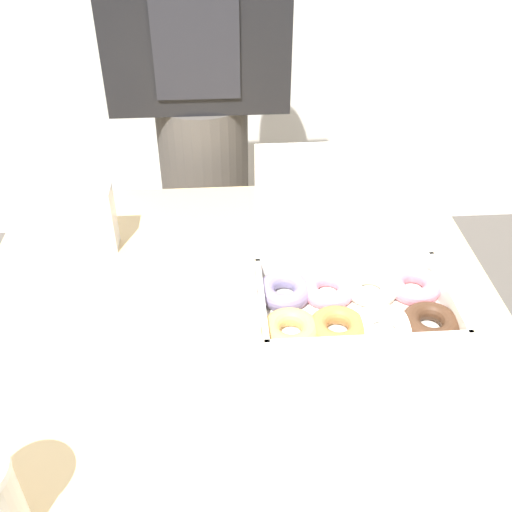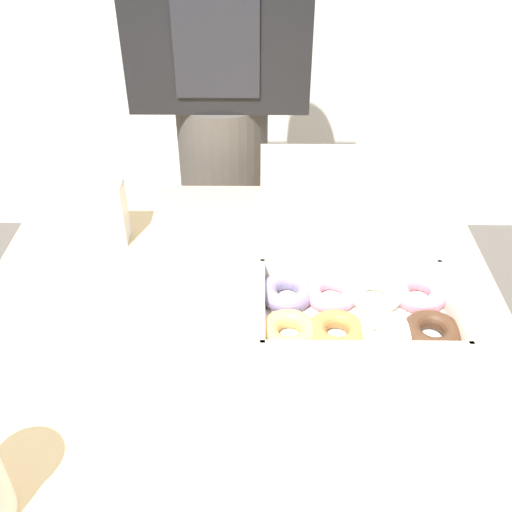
{
  "view_description": "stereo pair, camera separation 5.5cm",
  "coord_description": "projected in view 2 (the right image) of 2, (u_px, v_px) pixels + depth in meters",
  "views": [
    {
      "loc": [
        -0.02,
        -0.74,
        1.45
      ],
      "look_at": [
        0.03,
        -0.01,
        0.91
      ],
      "focal_mm": 42.0,
      "sensor_mm": 36.0,
      "label": 1
    },
    {
      "loc": [
        0.03,
        -0.74,
        1.45
      ],
      "look_at": [
        0.03,
        -0.01,
        0.91
      ],
      "focal_mm": 42.0,
      "sensor_mm": 36.0,
      "label": 2
    }
  ],
  "objects": [
    {
      "name": "person_customer",
      "position": [
        221.0,
        96.0,
        1.47
      ],
      "size": [
        0.42,
        0.23,
        1.66
      ],
      "color": "#4C4742",
      "rests_on": "ground_plane"
    },
    {
      "name": "napkin_holder",
      "position": [
        97.0,
        212.0,
        1.16
      ],
      "size": [
        0.11,
        0.05,
        0.13
      ],
      "color": "silver",
      "rests_on": "table"
    },
    {
      "name": "donut_box",
      "position": [
        356.0,
        299.0,
        0.99
      ],
      "size": [
        0.34,
        0.24,
        0.26
      ],
      "color": "white",
      "rests_on": "table"
    },
    {
      "name": "table",
      "position": [
        243.0,
        457.0,
        1.24
      ],
      "size": [
        0.93,
        0.9,
        0.77
      ],
      "color": "tan",
      "rests_on": "ground_plane"
    }
  ]
}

